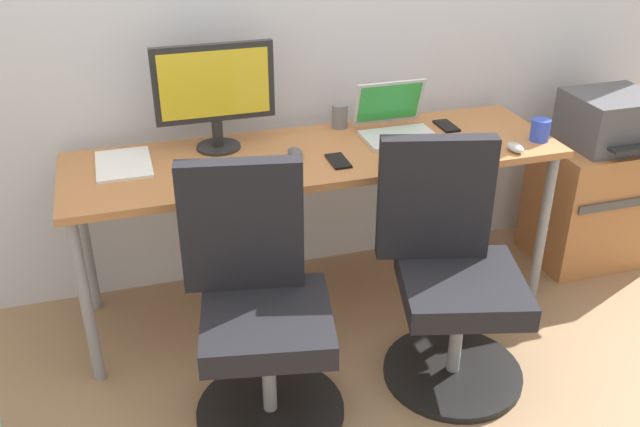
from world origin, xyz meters
The scene contains 17 objects.
ground_plane centered at (0.00, 0.00, 0.00)m, with size 5.28×5.28×0.00m, color #9E7A56.
desk centered at (0.00, 0.00, 0.67)m, with size 2.02×0.59×0.74m.
office_chair_left centered at (-0.38, -0.57, 0.42)m, with size 0.54×0.54×0.94m.
office_chair_right centered at (0.35, -0.57, 0.42)m, with size 0.54×0.54×0.94m.
side_cabinet centered at (1.41, 0.00, 0.30)m, with size 0.55×0.41×0.61m.
printer centered at (1.41, 0.00, 0.73)m, with size 0.38×0.40×0.24m.
desktop_monitor centered at (-0.37, 0.16, 0.99)m, with size 0.48×0.18×0.43m.
open_laptop centered at (0.38, 0.08, 0.79)m, with size 0.31×0.29×0.22m.
keyboard_by_monitor centered at (-0.40, -0.09, 0.75)m, with size 0.34×0.12×0.02m, color silver.
keyboard_by_laptop centered at (0.38, -0.22, 0.75)m, with size 0.34×0.12×0.02m, color #515156.
mouse_by_monitor centered at (0.78, -0.23, 0.75)m, with size 0.06×0.10×0.03m, color #B7B7B7.
mouse_by_laptop centered at (-0.09, -0.02, 0.75)m, with size 0.06×0.10×0.03m, color #515156.
coffee_mug centered at (0.94, -0.15, 0.78)m, with size 0.08×0.08×0.09m, color blue.
pen_cup centered at (0.18, 0.24, 0.79)m, with size 0.07×0.07×0.10m, color slate.
phone_near_laptop centered at (0.05, -0.12, 0.74)m, with size 0.07×0.14×0.01m, color black.
phone_near_monitor centered at (0.63, 0.10, 0.74)m, with size 0.07×0.14×0.01m, color black.
paper_pile centered at (-0.76, 0.09, 0.74)m, with size 0.21×0.30×0.01m, color white.
Camera 1 is at (-0.75, -2.53, 1.86)m, focal length 39.48 mm.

